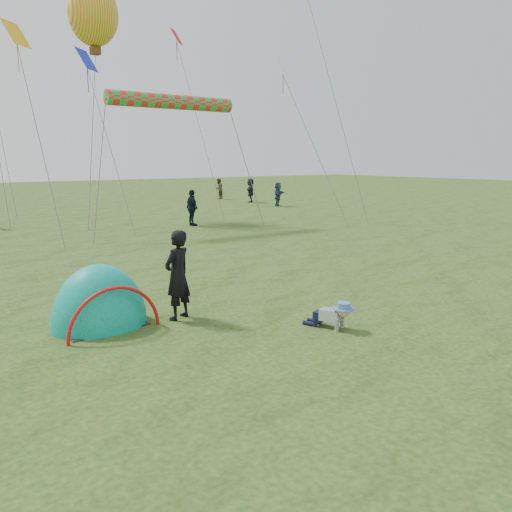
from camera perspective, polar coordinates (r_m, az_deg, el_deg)
ground at (r=8.75m, az=6.47°, el=-10.14°), size 140.00×140.00×0.00m
crawling_toddler at (r=9.57m, az=8.83°, el=-6.61°), size 0.73×0.85×0.55m
popup_tent at (r=10.17m, az=-17.35°, el=-7.55°), size 1.97×1.67×2.39m
standing_adult at (r=9.97m, az=-8.95°, el=-2.18°), size 0.77×0.66×1.79m
crowd_person_5 at (r=34.03m, az=2.53°, el=7.07°), size 1.53×1.19×1.62m
crowd_person_11 at (r=37.07m, az=-0.64°, el=7.51°), size 1.37×1.63×1.76m
crowd_person_13 at (r=40.26m, az=-4.28°, el=7.67°), size 1.00×0.94×1.64m
crowd_person_14 at (r=24.06m, az=-7.31°, el=5.48°), size 0.46×1.03×1.73m
balloon_kite at (r=30.03m, az=-18.10°, el=24.44°), size 2.58×2.58×3.61m
rainbow_tube_kite at (r=23.30m, az=-9.59°, el=16.99°), size 5.92×0.64×0.64m
diamond_kite_1 at (r=27.29m, az=3.12°, el=20.58°), size 1.05×1.05×0.86m
diamond_kite_2 at (r=23.87m, az=-25.75°, el=21.91°), size 1.24×1.24×1.01m
diamond_kite_6 at (r=32.32m, az=-9.08°, el=23.53°), size 1.13×1.13×0.92m
diamond_kite_10 at (r=26.65m, az=-18.79°, el=20.47°), size 1.25×1.25×1.02m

